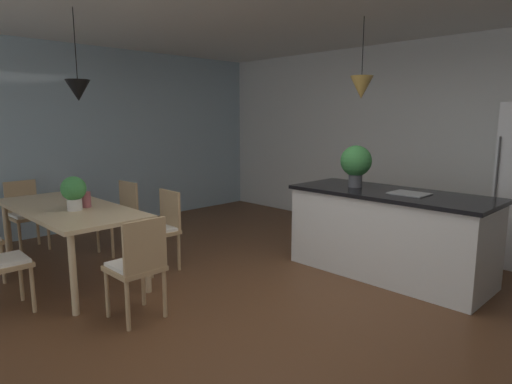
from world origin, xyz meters
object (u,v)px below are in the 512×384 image
(dining_table, at_px, (69,213))
(potted_plant_on_island, at_px, (356,162))
(chair_window_end, at_px, (26,213))
(kitchen_island, at_px, (389,232))
(chair_kitchen_end, at_px, (138,264))
(chair_far_left, at_px, (120,214))
(chair_far_right, at_px, (160,227))
(potted_plant_on_table, at_px, (74,191))
(vase_on_dining_table, at_px, (86,200))

(dining_table, height_order, potted_plant_on_island, potted_plant_on_island)
(chair_window_end, height_order, kitchen_island, kitchen_island)
(dining_table, xyz_separation_m, chair_window_end, (-1.38, -0.00, -0.21))
(potted_plant_on_island, bearing_deg, chair_kitchen_end, -101.19)
(chair_far_left, relative_size, potted_plant_on_island, 1.89)
(chair_far_right, xyz_separation_m, potted_plant_on_table, (-0.22, -0.82, 0.48))
(chair_far_left, height_order, potted_plant_on_island, potted_plant_on_island)
(vase_on_dining_table, bearing_deg, potted_plant_on_table, -64.92)
(chair_far_right, relative_size, potted_plant_on_table, 2.57)
(chair_far_right, relative_size, vase_on_dining_table, 5.49)
(kitchen_island, bearing_deg, potted_plant_on_island, -180.00)
(chair_far_left, xyz_separation_m, potted_plant_on_island, (2.32, 1.64, 0.70))
(vase_on_dining_table, bearing_deg, chair_far_left, 132.44)
(chair_far_left, bearing_deg, potted_plant_on_island, 35.23)
(chair_kitchen_end, xyz_separation_m, potted_plant_on_island, (0.48, 2.44, 0.70))
(potted_plant_on_island, bearing_deg, potted_plant_on_table, -123.54)
(kitchen_island, bearing_deg, chair_window_end, -146.40)
(kitchen_island, height_order, vase_on_dining_table, vase_on_dining_table)
(chair_kitchen_end, bearing_deg, potted_plant_on_island, 78.81)
(dining_table, height_order, chair_window_end, chair_window_end)
(dining_table, bearing_deg, kitchen_island, 46.73)
(chair_kitchen_end, distance_m, chair_window_end, 2.76)
(chair_kitchen_end, bearing_deg, potted_plant_on_table, -178.88)
(potted_plant_on_island, distance_m, potted_plant_on_table, 2.96)
(vase_on_dining_table, bearing_deg, potted_plant_on_island, 53.72)
(dining_table, relative_size, vase_on_dining_table, 12.73)
(chair_far_left, relative_size, kitchen_island, 0.42)
(dining_table, relative_size, potted_plant_on_island, 4.37)
(dining_table, bearing_deg, vase_on_dining_table, 37.42)
(chair_far_left, xyz_separation_m, potted_plant_on_table, (0.69, -0.82, 0.48))
(dining_table, bearing_deg, potted_plant_on_table, -5.47)
(dining_table, height_order, chair_far_right, chair_far_right)
(dining_table, distance_m, chair_far_left, 0.95)
(chair_window_end, bearing_deg, kitchen_island, 33.60)
(potted_plant_on_table, bearing_deg, kitchen_island, 49.99)
(potted_plant_on_island, height_order, vase_on_dining_table, potted_plant_on_island)
(chair_kitchen_end, relative_size, chair_window_end, 1.00)
(chair_far_left, height_order, potted_plant_on_table, potted_plant_on_table)
(chair_far_left, bearing_deg, chair_window_end, -138.92)
(chair_far_left, xyz_separation_m, vase_on_dining_table, (0.62, -0.68, 0.36))
(chair_far_right, relative_size, kitchen_island, 0.42)
(chair_kitchen_end, bearing_deg, chair_far_right, 139.08)
(chair_kitchen_end, xyz_separation_m, potted_plant_on_table, (-1.15, -0.02, 0.48))
(chair_far_right, distance_m, kitchen_island, 2.46)
(kitchen_island, distance_m, potted_plant_on_island, 0.83)
(chair_kitchen_end, height_order, chair_far_left, same)
(dining_table, distance_m, kitchen_island, 3.36)
(chair_far_right, distance_m, potted_plant_on_island, 2.27)
(chair_kitchen_end, distance_m, vase_on_dining_table, 1.28)
(chair_kitchen_end, bearing_deg, chair_far_left, 156.44)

